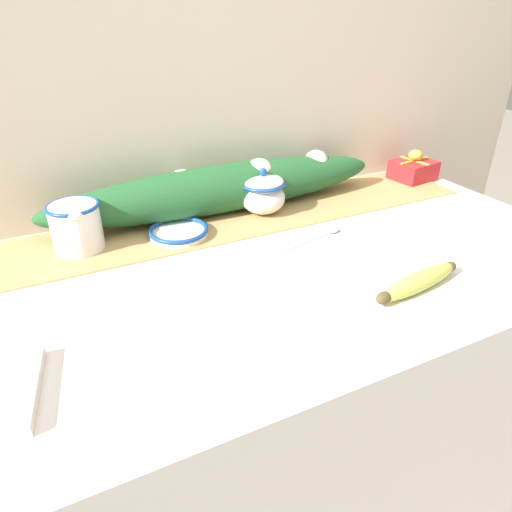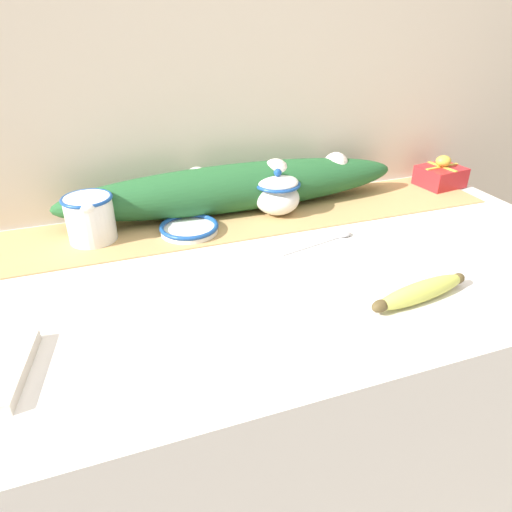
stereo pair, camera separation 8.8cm
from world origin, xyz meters
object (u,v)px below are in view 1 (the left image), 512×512
Objects in this scene: banana at (418,282)px; gift_box at (413,169)px; cream_pitcher at (76,225)px; spoon at (328,233)px; small_dish at (179,232)px; sugar_bowl at (263,193)px.

gift_box reaches higher than banana.
cream_pitcher is 0.68× the size of spoon.
cream_pitcher is at bearing 140.46° from banana.
cream_pitcher reaches higher than spoon.
cream_pitcher is at bearing -178.38° from gift_box.
banana is at bearing -131.93° from gift_box.
cream_pitcher is 0.97× the size of gift_box.
gift_box is at bearing 1.62° from cream_pitcher.
gift_box reaches higher than spoon.
small_dish is (0.21, -0.04, -0.05)m from cream_pitcher.
small_dish is at bearing -171.47° from sugar_bowl.
small_dish is 0.62× the size of banana.
sugar_bowl is at bearing -0.14° from cream_pitcher.
banana is (0.10, -0.45, -0.04)m from sugar_bowl.
sugar_bowl is 0.20m from spoon.
sugar_bowl is 0.24m from small_dish.
sugar_bowl is 0.47m from banana.
small_dish is (-0.24, -0.04, -0.04)m from sugar_bowl.
gift_box is (0.77, 0.06, 0.02)m from small_dish.
small_dish is 0.54m from banana.
spoon is at bearing -18.46° from cream_pitcher.
small_dish is at bearing 128.81° from banana.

